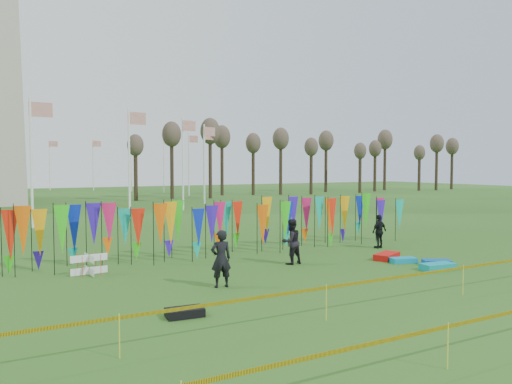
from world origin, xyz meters
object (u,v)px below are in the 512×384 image
person_left (221,259)px  person_mid (291,242)px  kite_bag_blue (437,263)px  kite_bag_turquoise (403,260)px  kite_bag_red (387,256)px  box_kite (89,264)px  kite_bag_teal (438,267)px  person_right (379,231)px  kite_bag_black (185,312)px

person_left → person_mid: bearing=-145.0°
person_left → kite_bag_blue: (8.73, -0.88, -0.80)m
kite_bag_turquoise → kite_bag_red: 0.88m
person_mid → kite_bag_turquoise: person_mid is taller
box_kite → kite_bag_teal: bearing=-25.2°
box_kite → person_mid: bearing=-14.2°
person_right → kite_bag_red: person_right is taller
box_kite → person_right: (12.92, -0.64, 0.42)m
box_kite → kite_bag_black: (1.20, -6.26, -0.25)m
box_kite → kite_bag_blue: (12.03, -4.79, -0.25)m
person_right → kite_bag_red: size_ratio=1.15×
person_mid → box_kite: bearing=-20.5°
kite_bag_red → kite_bag_teal: (0.14, -2.49, -0.00)m
box_kite → kite_bag_teal: size_ratio=0.57×
kite_bag_turquoise → kite_bag_red: kite_bag_red is taller
person_left → kite_bag_black: bearing=55.7°
person_mid → kite_bag_red: 4.21m
person_mid → kite_bag_black: bearing=29.8°
person_mid → kite_bag_teal: person_mid is taller
person_right → kite_bag_turquoise: (-1.62, -3.12, -0.69)m
box_kite → kite_bag_turquoise: box_kite is taller
person_right → kite_bag_teal: person_right is taller
kite_bag_red → kite_bag_black: kite_bag_red is taller
kite_bag_blue → kite_bag_red: size_ratio=0.75×
kite_bag_blue → kite_bag_teal: bearing=-136.7°
person_right → kite_bag_blue: size_ratio=1.53×
person_right → kite_bag_red: 2.86m
box_kite → person_left: size_ratio=0.40×
kite_bag_blue → kite_bag_turquoise: bearing=125.6°
kite_bag_blue → kite_bag_teal: kite_bag_teal is taller
person_mid → kite_bag_teal: bearing=133.3°
box_kite → kite_bag_black: box_kite is taller
box_kite → kite_bag_red: box_kite is taller
kite_bag_black → kite_bag_teal: size_ratio=0.74×
kite_bag_black → person_left: bearing=48.2°
kite_bag_turquoise → kite_bag_blue: 1.26m
box_kite → kite_bag_black: 6.38m
kite_bag_black → kite_bag_teal: kite_bag_teal is taller
box_kite → person_right: bearing=-2.8°
box_kite → person_left: bearing=-49.8°
person_right → kite_bag_black: (-11.72, -5.62, -0.68)m
person_mid → kite_bag_black: (-6.07, -4.42, -0.77)m
kite_bag_blue → kite_bag_black: size_ratio=1.09×
kite_bag_blue → kite_bag_black: (-10.84, -1.47, 0.00)m
box_kite → kite_bag_black: size_ratio=0.77×
kite_bag_blue → kite_bag_black: 10.94m
person_left → box_kite: bearing=-42.3°
person_right → kite_bag_black: person_right is taller
person_left → person_right: person_left is taller
kite_bag_red → kite_bag_black: bearing=-161.4°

